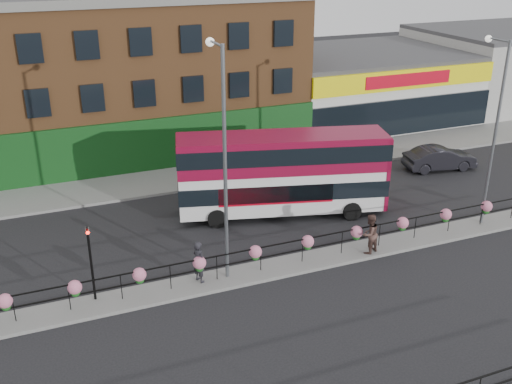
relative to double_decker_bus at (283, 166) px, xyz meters
name	(u,v)px	position (x,y,z in m)	size (l,w,h in m)	color
ground	(282,269)	(-2.41, -5.23, -2.67)	(120.00, 120.00, 0.00)	black
north_pavement	(201,175)	(-2.41, 6.77, -2.59)	(60.00, 4.00, 0.15)	slate
median	(282,267)	(-2.41, -5.23, -2.59)	(60.00, 1.60, 0.15)	slate
brick_building	(105,73)	(-6.41, 14.73, 2.46)	(25.00, 12.21, 10.30)	brown
supermarket	(361,85)	(13.59, 14.67, -0.02)	(15.00, 12.25, 5.30)	silver
warehouse_east	(505,65)	(28.34, 14.77, 0.48)	(14.50, 12.00, 6.30)	#A1A19C
median_railing	(282,248)	(-2.41, -5.23, -1.62)	(30.04, 0.56, 1.23)	black
double_decker_bus	(283,166)	(0.00, 0.00, 0.00)	(11.03, 5.19, 4.34)	silver
car	(440,158)	(11.89, 2.29, -1.93)	(4.69, 2.27, 1.48)	black
pedestrian_a	(199,261)	(-6.14, -5.08, -1.59)	(0.66, 0.79, 1.85)	black
pedestrian_b	(370,234)	(1.78, -5.62, -1.57)	(1.10, 0.98, 1.89)	#4C342E
lamp_column_west	(223,145)	(-4.93, -4.91, 3.28)	(0.35, 1.72, 9.79)	slate
lamp_column_east	(494,118)	(8.81, -4.81, 2.89)	(0.33, 1.60, 9.12)	slate
traffic_light_median	(89,248)	(-10.41, -4.83, -0.20)	(0.15, 0.28, 3.65)	black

